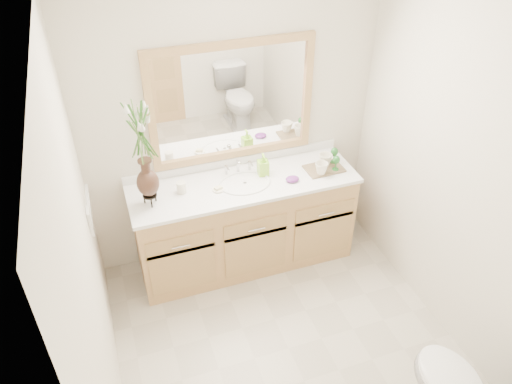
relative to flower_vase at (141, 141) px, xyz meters
name	(u,v)px	position (x,y,z in m)	size (l,w,h in m)	color
floor	(289,348)	(0.75, -0.98, -1.37)	(2.60, 2.60, 0.00)	beige
ceiling	(309,18)	(0.75, -0.98, 1.03)	(2.40, 2.60, 0.02)	white
wall_back	(232,125)	(0.75, 0.32, -0.17)	(2.40, 0.02, 2.40)	silver
wall_left	(89,269)	(-0.45, -0.98, -0.17)	(0.02, 2.60, 2.40)	silver
wall_right	(463,184)	(1.95, -0.98, -0.17)	(0.02, 2.60, 2.40)	silver
vanity	(245,224)	(0.75, 0.04, -0.97)	(1.80, 0.55, 0.80)	#B37C57
counter	(244,184)	(0.75, 0.04, -0.56)	(1.84, 0.57, 0.03)	white
sink	(245,189)	(0.75, 0.02, -0.59)	(0.38, 0.34, 0.23)	white
mirror	(232,103)	(0.75, 0.30, 0.03)	(1.32, 0.04, 0.97)	white
switch_plate	(89,216)	(-0.44, -0.21, -0.39)	(0.02, 0.12, 0.12)	white
flower_vase	(141,141)	(0.00, 0.00, 0.00)	(0.19, 0.19, 0.80)	black
tumbler	(181,187)	(0.25, 0.07, -0.49)	(0.07, 0.07, 0.09)	white
soap_dish	(218,189)	(0.52, 0.00, -0.53)	(0.09, 0.09, 0.03)	white
soap_bottle	(263,165)	(0.93, 0.10, -0.46)	(0.08, 0.08, 0.17)	#95DF34
purple_dish	(292,179)	(1.12, -0.07, -0.52)	(0.11, 0.09, 0.04)	#6B297B
tray	(324,169)	(1.43, 0.00, -0.53)	(0.31, 0.21, 0.02)	brown
mug_left	(322,168)	(1.37, -0.07, -0.47)	(0.11, 0.10, 0.11)	white
mug_right	(325,159)	(1.46, 0.04, -0.47)	(0.11, 0.10, 0.11)	white
goblet_front	(336,160)	(1.51, -0.06, -0.44)	(0.06, 0.06, 0.13)	#226825
goblet_back	(334,153)	(1.54, 0.05, -0.43)	(0.06, 0.06, 0.14)	#226825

